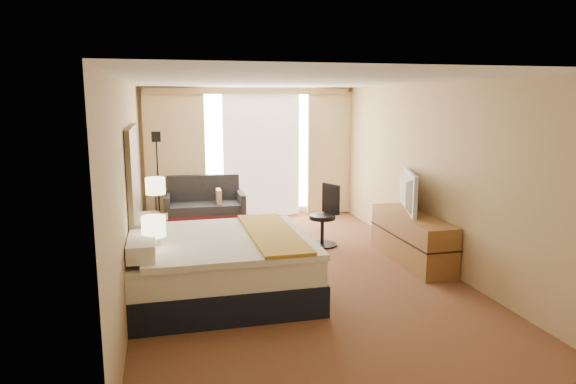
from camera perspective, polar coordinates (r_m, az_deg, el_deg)
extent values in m
cube|color=#57181B|center=(7.26, 0.37, -8.77)|extent=(4.20, 7.00, 0.02)
cube|color=beige|center=(6.87, 0.40, 12.19)|extent=(4.20, 7.00, 0.02)
cube|color=tan|center=(10.35, -4.39, 4.33)|extent=(4.20, 0.02, 2.60)
cube|color=tan|center=(3.73, 13.78, -6.73)|extent=(4.20, 0.02, 2.60)
cube|color=tan|center=(6.75, -17.16, 0.69)|extent=(0.02, 7.00, 2.60)
cube|color=tan|center=(7.73, 15.66, 1.94)|extent=(0.02, 7.00, 2.60)
cube|color=black|center=(6.95, -16.74, 0.81)|extent=(0.06, 1.85, 1.50)
cube|color=brown|center=(5.99, -14.95, -10.58)|extent=(0.45, 0.52, 0.55)
cube|color=brown|center=(8.37, -14.68, -4.55)|extent=(0.45, 0.52, 0.55)
cube|color=brown|center=(7.79, 13.58, -5.04)|extent=(0.50, 1.80, 0.70)
cube|color=white|center=(10.36, -3.00, 4.46)|extent=(2.30, 0.02, 2.30)
cube|color=beige|center=(10.10, -12.43, 3.80)|extent=(1.15, 0.09, 2.50)
cube|color=beige|center=(10.63, 4.55, 4.32)|extent=(0.90, 0.09, 2.50)
cube|color=white|center=(10.33, -2.95, 4.17)|extent=(1.55, 0.04, 2.50)
cube|color=tan|center=(10.14, -4.34, 11.11)|extent=(4.00, 0.16, 0.12)
cube|color=black|center=(6.42, -7.42, -9.76)|extent=(2.15, 1.95, 0.36)
cube|color=white|center=(6.32, -7.49, -6.92)|extent=(2.10, 1.90, 0.31)
cube|color=white|center=(6.28, -6.78, -5.31)|extent=(1.97, 1.97, 0.07)
cube|color=gold|center=(6.35, -1.81, -4.58)|extent=(0.56, 1.97, 0.04)
cube|color=white|center=(5.75, -15.93, -5.77)|extent=(0.29, 0.80, 0.18)
cube|color=white|center=(6.67, -15.67, -3.56)|extent=(0.29, 0.80, 0.18)
cube|color=beige|center=(6.19, -14.48, -4.17)|extent=(0.10, 0.43, 0.37)
cube|color=#54181E|center=(9.87, -9.20, -2.95)|extent=(1.50, 0.83, 0.26)
cube|color=#292A2E|center=(9.77, -9.22, -1.78)|extent=(1.39, 0.67, 0.17)
cube|color=#292A2E|center=(10.08, -9.38, 0.24)|extent=(1.38, 0.19, 0.58)
cube|color=#292A2E|center=(9.81, -13.26, -1.69)|extent=(0.13, 0.80, 0.48)
cube|color=#292A2E|center=(9.87, -5.25, -1.37)|extent=(0.13, 0.80, 0.48)
cube|color=beige|center=(9.75, -7.70, -0.68)|extent=(0.09, 0.37, 0.34)
cube|color=black|center=(9.99, -14.02, -3.67)|extent=(0.23, 0.23, 0.02)
cylinder|color=black|center=(9.83, -14.23, 0.91)|extent=(0.03, 0.03, 1.59)
cube|color=black|center=(9.73, -14.45, 5.98)|extent=(0.16, 0.16, 0.18)
cylinder|color=black|center=(8.49, 3.80, -5.84)|extent=(0.49, 0.49, 0.03)
cylinder|color=black|center=(8.43, 3.82, -4.28)|extent=(0.06, 0.06, 0.44)
cylinder|color=black|center=(8.37, 3.84, -2.79)|extent=(0.43, 0.43, 0.07)
cube|color=black|center=(8.43, 4.78, -0.75)|extent=(0.19, 0.38, 0.49)
cube|color=black|center=(5.96, -14.52, -7.67)|extent=(0.09, 0.09, 0.04)
cylinder|color=black|center=(5.91, -14.60, -5.97)|extent=(0.03, 0.03, 0.33)
cylinder|color=#FFF4BF|center=(5.84, -14.71, -3.71)|extent=(0.26, 0.26, 0.23)
cube|color=black|center=(8.27, -14.38, -2.62)|extent=(0.11, 0.11, 0.04)
cylinder|color=black|center=(8.22, -14.45, -1.21)|extent=(0.03, 0.03, 0.37)
cylinder|color=#FFF4BF|center=(8.17, -14.53, 0.66)|extent=(0.30, 0.30, 0.26)
cube|color=#85A2CE|center=(5.99, -14.15, -7.25)|extent=(0.11, 0.11, 0.10)
cube|color=black|center=(8.20, -14.49, -2.63)|extent=(0.21, 0.18, 0.07)
imported|color=black|center=(7.85, 12.62, 0.02)|extent=(0.47, 1.05, 0.61)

